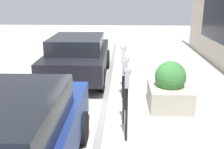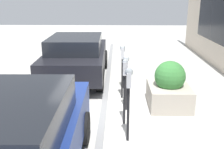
{
  "view_description": "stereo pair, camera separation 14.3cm",
  "coord_description": "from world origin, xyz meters",
  "px_view_note": "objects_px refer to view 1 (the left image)",
  "views": [
    {
      "loc": [
        -6.45,
        -0.43,
        2.95
      ],
      "look_at": [
        0.0,
        -0.14,
        0.97
      ],
      "focal_mm": 42.0,
      "sensor_mm": 36.0,
      "label": 1
    },
    {
      "loc": [
        -6.46,
        -0.29,
        2.95
      ],
      "look_at": [
        0.0,
        -0.14,
        0.97
      ],
      "focal_mm": 42.0,
      "sensor_mm": 36.0,
      "label": 2
    }
  ],
  "objects_px": {
    "parking_meter_middle": "(126,75)",
    "parking_meter_fourth": "(123,59)",
    "planter_box": "(170,88)",
    "parking_meter_second": "(124,80)",
    "parking_meter_farthest": "(124,62)",
    "parking_meter_nearest": "(127,87)",
    "parked_car_front": "(5,142)",
    "parked_car_middle": "(78,56)"
  },
  "relations": [
    {
      "from": "parking_meter_farthest",
      "to": "parking_meter_middle",
      "type": "bearing_deg",
      "value": -178.07
    },
    {
      "from": "planter_box",
      "to": "parked_car_front",
      "type": "bearing_deg",
      "value": 137.88
    },
    {
      "from": "parked_car_middle",
      "to": "parking_meter_fourth",
      "type": "bearing_deg",
      "value": -141.0
    },
    {
      "from": "parking_meter_farthest",
      "to": "parking_meter_fourth",
      "type": "bearing_deg",
      "value": 178.16
    },
    {
      "from": "parking_meter_farthest",
      "to": "parked_car_middle",
      "type": "xyz_separation_m",
      "value": [
        1.07,
        1.65,
        -0.07
      ]
    },
    {
      "from": "planter_box",
      "to": "parking_meter_second",
      "type": "bearing_deg",
      "value": 130.97
    },
    {
      "from": "parking_meter_nearest",
      "to": "parked_car_front",
      "type": "bearing_deg",
      "value": 129.39
    },
    {
      "from": "parking_meter_nearest",
      "to": "parking_meter_middle",
      "type": "distance_m",
      "value": 1.57
    },
    {
      "from": "parking_meter_second",
      "to": "parked_car_middle",
      "type": "xyz_separation_m",
      "value": [
        3.53,
        1.65,
        -0.27
      ]
    },
    {
      "from": "parked_car_front",
      "to": "planter_box",
      "type": "bearing_deg",
      "value": -42.93
    },
    {
      "from": "parking_meter_farthest",
      "to": "planter_box",
      "type": "distance_m",
      "value": 1.89
    },
    {
      "from": "parking_meter_nearest",
      "to": "parking_meter_middle",
      "type": "height_order",
      "value": "parking_meter_nearest"
    },
    {
      "from": "parking_meter_farthest",
      "to": "parked_car_middle",
      "type": "distance_m",
      "value": 1.97
    },
    {
      "from": "parking_meter_middle",
      "to": "parking_meter_fourth",
      "type": "relative_size",
      "value": 0.92
    },
    {
      "from": "parking_meter_nearest",
      "to": "parking_meter_middle",
      "type": "relative_size",
      "value": 1.08
    },
    {
      "from": "parking_meter_middle",
      "to": "parked_car_front",
      "type": "distance_m",
      "value": 3.57
    },
    {
      "from": "parking_meter_middle",
      "to": "parked_car_front",
      "type": "height_order",
      "value": "parked_car_front"
    },
    {
      "from": "parking_meter_farthest",
      "to": "planter_box",
      "type": "height_order",
      "value": "parking_meter_farthest"
    },
    {
      "from": "parking_meter_middle",
      "to": "parked_car_middle",
      "type": "relative_size",
      "value": 0.33
    },
    {
      "from": "parking_meter_fourth",
      "to": "planter_box",
      "type": "relative_size",
      "value": 1.21
    },
    {
      "from": "parking_meter_nearest",
      "to": "parking_meter_second",
      "type": "relative_size",
      "value": 1.01
    },
    {
      "from": "planter_box",
      "to": "parking_meter_middle",
      "type": "bearing_deg",
      "value": 103.06
    },
    {
      "from": "parking_meter_second",
      "to": "parking_meter_middle",
      "type": "height_order",
      "value": "parking_meter_second"
    },
    {
      "from": "planter_box",
      "to": "parking_meter_nearest",
      "type": "bearing_deg",
      "value": 147.13
    },
    {
      "from": "parking_meter_farthest",
      "to": "parked_car_front",
      "type": "xyz_separation_m",
      "value": [
        -4.71,
        1.77,
        -0.07
      ]
    },
    {
      "from": "planter_box",
      "to": "parking_meter_farthest",
      "type": "bearing_deg",
      "value": 42.03
    },
    {
      "from": "parking_meter_second",
      "to": "parking_meter_middle",
      "type": "bearing_deg",
      "value": -3.91
    },
    {
      "from": "parking_meter_nearest",
      "to": "parking_meter_fourth",
      "type": "xyz_separation_m",
      "value": [
        2.37,
        0.09,
        0.0
      ]
    },
    {
      "from": "parking_meter_nearest",
      "to": "parking_meter_second",
      "type": "distance_m",
      "value": 0.76
    },
    {
      "from": "parking_meter_nearest",
      "to": "parked_car_front",
      "type": "distance_m",
      "value": 2.4
    },
    {
      "from": "parking_meter_middle",
      "to": "parking_meter_farthest",
      "type": "relative_size",
      "value": 1.09
    },
    {
      "from": "parking_meter_farthest",
      "to": "parked_car_front",
      "type": "distance_m",
      "value": 5.04
    },
    {
      "from": "parking_meter_fourth",
      "to": "planter_box",
      "type": "bearing_deg",
      "value": -113.16
    },
    {
      "from": "parking_meter_middle",
      "to": "parking_meter_second",
      "type": "bearing_deg",
      "value": 176.09
    },
    {
      "from": "planter_box",
      "to": "parked_car_front",
      "type": "xyz_separation_m",
      "value": [
        -3.33,
        3.02,
        0.31
      ]
    },
    {
      "from": "parking_meter_nearest",
      "to": "parked_car_middle",
      "type": "bearing_deg",
      "value": 21.75
    },
    {
      "from": "parking_meter_second",
      "to": "parked_car_front",
      "type": "bearing_deg",
      "value": 141.83
    },
    {
      "from": "parking_meter_middle",
      "to": "planter_box",
      "type": "relative_size",
      "value": 1.11
    },
    {
      "from": "parked_car_front",
      "to": "parked_car_middle",
      "type": "height_order",
      "value": "parked_car_front"
    },
    {
      "from": "planter_box",
      "to": "parked_car_front",
      "type": "distance_m",
      "value": 4.51
    },
    {
      "from": "parking_meter_farthest",
      "to": "parked_car_middle",
      "type": "bearing_deg",
      "value": 56.95
    },
    {
      "from": "parking_meter_fourth",
      "to": "parking_meter_farthest",
      "type": "xyz_separation_m",
      "value": [
        0.84,
        -0.03,
        -0.3
      ]
    }
  ]
}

